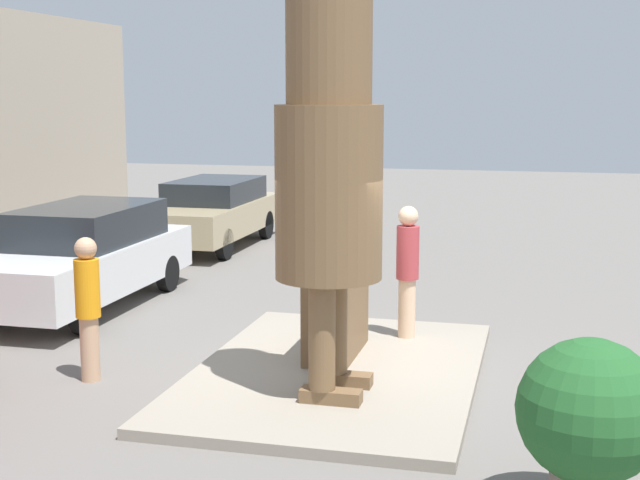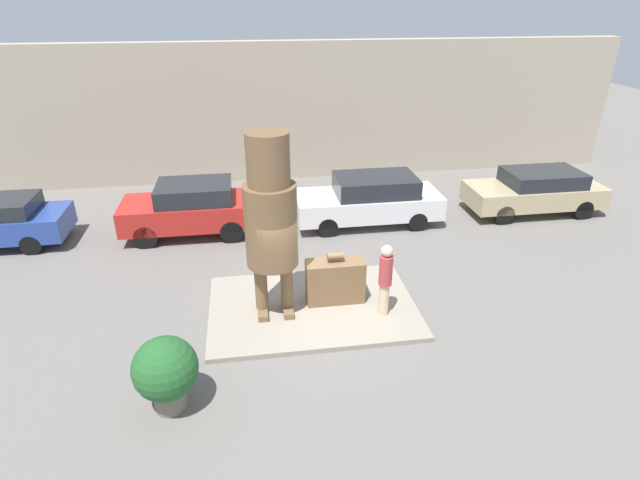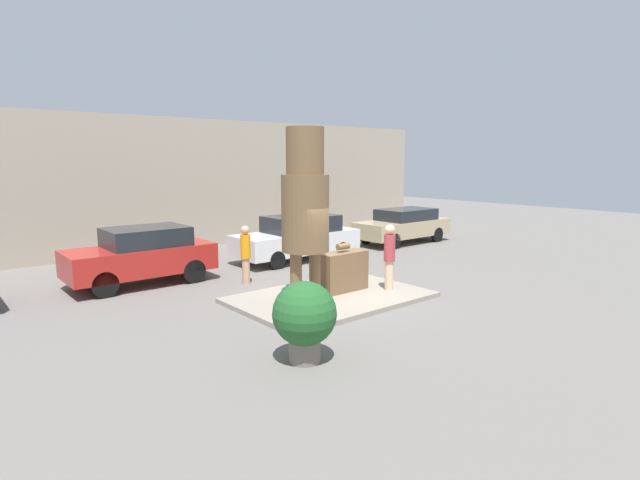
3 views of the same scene
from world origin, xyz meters
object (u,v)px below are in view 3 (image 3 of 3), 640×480
Objects in this scene: tourist at (389,254)px; worker_hivis at (246,252)px; statue_figure at (305,202)px; planter_pot at (305,316)px; parked_car_red at (142,254)px; parked_car_tan at (403,225)px; parked_car_white at (298,237)px; giant_suitcase at (343,271)px.

worker_hivis is (-2.42, 3.44, -0.15)m from tourist.
statue_figure is 2.46× the size of worker_hivis.
worker_hivis reaches higher than planter_pot.
statue_figure is 1.04× the size of parked_car_red.
statue_figure reaches higher than tourist.
parked_car_tan is 13.71m from planter_pot.
parked_car_white is (3.46, 4.88, -1.78)m from statue_figure.
parked_car_tan is (11.57, 0.00, -0.09)m from parked_car_red.
parked_car_tan is 2.63× the size of worker_hivis.
parked_car_tan is at bearing 33.50° from planter_pot.
worker_hivis is (0.09, 2.95, -1.67)m from statue_figure.
giant_suitcase is 0.78× the size of tourist.
parked_car_white is (0.96, 5.37, -0.26)m from tourist.
tourist is 0.39× the size of parked_car_tan.
parked_car_red is 0.90× the size of parked_car_tan.
statue_figure is 3.40m from worker_hivis.
parked_car_tan is (9.32, 4.91, -1.82)m from statue_figure.
parked_car_white reaches higher than planter_pot.
worker_hivis is at bearing 11.97° from parked_car_tan.
tourist is at bearing 38.38° from parked_car_tan.
statue_figure is 5.67m from parked_car_red.
worker_hivis is at bearing 117.40° from giant_suitcase.
parked_car_red is 5.71m from parked_car_white.
planter_pot is at bearing 91.08° from parked_car_red.
giant_suitcase is (1.48, 0.26, -1.96)m from statue_figure.
parked_car_tan is (6.82, 5.40, -0.30)m from tourist.
planter_pot is (-4.61, -2.16, -0.26)m from tourist.
giant_suitcase is at bearing 143.68° from tourist.
tourist reaches higher than parked_car_white.
parked_car_red is at bearing 140.04° from worker_hivis.
tourist is 8.71m from parked_car_tan.
parked_car_tan reaches higher than planter_pot.
statue_figure is 2.38× the size of tourist.
statue_figure is 10.70m from parked_car_tan.
parked_car_red is at bearing 114.62° from statue_figure.
planter_pot is at bearing -111.36° from worker_hivis.
statue_figure is 3.06× the size of giant_suitcase.
parked_car_red reaches higher than planter_pot.
planter_pot is at bearing 53.52° from parked_car_white.
planter_pot is at bearing -154.87° from tourist.
worker_hivis is (-9.24, -1.96, 0.15)m from parked_car_tan.
parked_car_red reaches higher than parked_car_tan.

